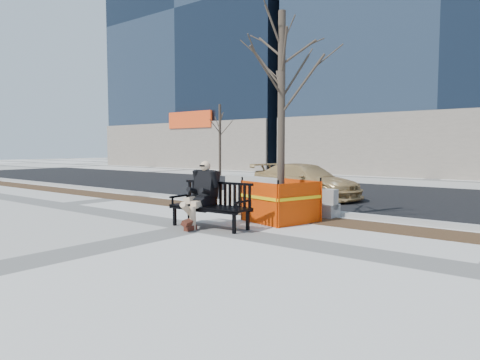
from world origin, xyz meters
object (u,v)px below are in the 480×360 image
object	(u,v)px
bench	(210,228)
jersey_barrier_right	(293,213)
seated_man	(203,226)
sedan	(305,198)
jersey_barrier_left	(262,209)
tree_fence	(281,221)

from	to	relation	value
bench	jersey_barrier_right	world-z (taller)	bench
bench	seated_man	size ratio (longest dim) A/B	1.29
sedan	jersey_barrier_right	xyz separation A→B (m)	(1.53, -3.34, 0.00)
bench	jersey_barrier_left	size ratio (longest dim) A/B	0.60
tree_fence	jersey_barrier_left	world-z (taller)	tree_fence
jersey_barrier_left	seated_man	bearing A→B (deg)	-64.20
seated_man	jersey_barrier_right	bearing A→B (deg)	75.06
bench	tree_fence	size ratio (longest dim) A/B	0.36
seated_man	tree_fence	world-z (taller)	tree_fence
bench	sedan	distance (m)	6.50
jersey_barrier_left	jersey_barrier_right	size ratio (longest dim) A/B	1.26
bench	tree_fence	world-z (taller)	tree_fence
sedan	jersey_barrier_right	size ratio (longest dim) A/B	1.63
seated_man	tree_fence	distance (m)	2.01
bench	tree_fence	xyz separation A→B (m)	(0.78, 1.76, 0.00)
bench	seated_man	world-z (taller)	seated_man
bench	sedan	size ratio (longest dim) A/B	0.46
seated_man	jersey_barrier_right	xyz separation A→B (m)	(0.61, 3.01, 0.00)
seated_man	tree_fence	bearing A→B (deg)	55.02
sedan	jersey_barrier_right	world-z (taller)	sedan
tree_fence	jersey_barrier_left	bearing A→B (deg)	137.89
tree_fence	jersey_barrier_left	distance (m)	2.25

